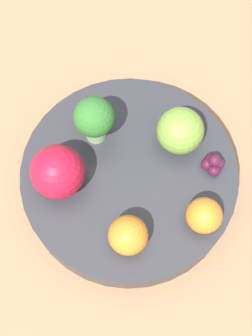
{
  "coord_description": "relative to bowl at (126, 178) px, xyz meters",
  "views": [
    {
      "loc": [
        0.0,
        -0.2,
        0.56
      ],
      "look_at": [
        0.0,
        0.0,
        0.07
      ],
      "focal_mm": 50.0,
      "sensor_mm": 36.0,
      "label": 1
    }
  ],
  "objects": [
    {
      "name": "ground_plane",
      "position": [
        0.0,
        0.0,
        -0.04
      ],
      "size": [
        6.0,
        6.0,
        0.0
      ],
      "primitive_type": "plane",
      "color": "gray"
    },
    {
      "name": "orange_front",
      "position": [
        -0.0,
        -0.08,
        0.04
      ],
      "size": [
        0.04,
        0.04,
        0.04
      ],
      "color": "orange",
      "rests_on": "bowl"
    },
    {
      "name": "bowl",
      "position": [
        0.0,
        0.0,
        0.0
      ],
      "size": [
        0.25,
        0.25,
        0.04
      ],
      "color": "#2D2D33",
      "rests_on": "table_surface"
    },
    {
      "name": "table_surface",
      "position": [
        0.0,
        0.0,
        -0.03
      ],
      "size": [
        1.2,
        1.2,
        0.02
      ],
      "color": "#936D4C",
      "rests_on": "ground_plane"
    },
    {
      "name": "apple_green",
      "position": [
        0.06,
        0.04,
        0.05
      ],
      "size": [
        0.05,
        0.05,
        0.05
      ],
      "color": "olive",
      "rests_on": "bowl"
    },
    {
      "name": "grape_cluster",
      "position": [
        0.09,
        0.01,
        0.03
      ],
      "size": [
        0.03,
        0.03,
        0.03
      ],
      "color": "#47142D",
      "rests_on": "bowl"
    },
    {
      "name": "broccoli",
      "position": [
        -0.04,
        0.05,
        0.06
      ],
      "size": [
        0.05,
        0.05,
        0.07
      ],
      "color": "#99C17A",
      "rests_on": "bowl"
    },
    {
      "name": "apple_red",
      "position": [
        -0.08,
        -0.01,
        0.05
      ],
      "size": [
        0.06,
        0.06,
        0.06
      ],
      "color": "#B7142D",
      "rests_on": "bowl"
    },
    {
      "name": "orange_back",
      "position": [
        0.08,
        -0.06,
        0.04
      ],
      "size": [
        0.04,
        0.04,
        0.04
      ],
      "color": "orange",
      "rests_on": "bowl"
    }
  ]
}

